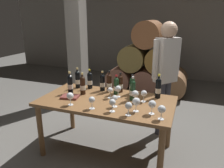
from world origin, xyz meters
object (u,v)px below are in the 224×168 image
at_px(wine_glass_0, 115,99).
at_px(tasting_notebook, 70,97).
at_px(wine_glass_2, 135,94).
at_px(wine_bottle_8, 83,85).
at_px(wine_glass_11, 110,91).
at_px(dining_table, 107,106).
at_px(wine_glass_5, 118,89).
at_px(sommelier_presenting, 166,69).
at_px(wine_glass_1, 129,106).
at_px(wine_bottle_6, 158,88).
at_px(wine_bottle_10, 70,84).
at_px(wine_bottle_2, 133,90).
at_px(wine_bottle_0, 132,85).
at_px(wine_bottle_5, 78,79).
at_px(wine_glass_9, 152,105).
at_px(wine_glass_4, 144,94).
at_px(wine_glass_7, 136,102).
at_px(wine_bottle_3, 120,84).
at_px(wine_bottle_7, 102,82).
at_px(wine_bottle_1, 109,83).
at_px(wine_bottle_4, 116,86).
at_px(wine_glass_10, 70,96).
at_px(wine_bottle_9, 90,80).
at_px(wine_glass_3, 92,100).
at_px(wine_glass_6, 162,110).

distance_m(wine_glass_0, tasting_notebook, 0.66).
relative_size(wine_glass_2, tasting_notebook, 0.73).
bearing_deg(wine_bottle_8, wine_glass_11, -1.34).
relative_size(dining_table, wine_glass_5, 10.98).
bearing_deg(sommelier_presenting, wine_glass_0, -116.34).
bearing_deg(wine_glass_11, wine_glass_1, -47.83).
height_order(wine_glass_0, wine_glass_5, wine_glass_5).
xyz_separation_m(wine_bottle_6, wine_bottle_10, (-1.16, -0.24, -0.00)).
height_order(wine_bottle_2, sommelier_presenting, sommelier_presenting).
bearing_deg(wine_bottle_10, sommelier_presenting, 30.32).
bearing_deg(tasting_notebook, wine_bottle_8, 52.72).
xyz_separation_m(wine_bottle_0, wine_bottle_5, (-0.82, -0.04, 0.01)).
bearing_deg(wine_glass_9, wine_glass_1, -152.06).
bearing_deg(wine_bottle_8, wine_glass_4, 1.40).
height_order(wine_bottle_8, wine_glass_7, wine_bottle_8).
relative_size(wine_bottle_3, wine_glass_11, 1.91).
distance_m(tasting_notebook, sommelier_presenting, 1.42).
bearing_deg(wine_glass_7, wine_bottle_7, 140.44).
distance_m(wine_glass_4, sommelier_presenting, 0.70).
distance_m(dining_table, wine_bottle_2, 0.40).
bearing_deg(wine_bottle_1, wine_glass_4, -20.37).
distance_m(wine_bottle_4, wine_glass_7, 0.60).
height_order(wine_bottle_2, wine_glass_1, wine_bottle_2).
relative_size(wine_glass_1, wine_glass_10, 0.96).
xyz_separation_m(wine_bottle_2, wine_bottle_7, (-0.50, 0.19, -0.01)).
bearing_deg(wine_glass_9, wine_bottle_4, 141.44).
height_order(dining_table, wine_bottle_0, wine_bottle_0).
bearing_deg(wine_bottle_6, wine_bottle_1, -179.92).
distance_m(wine_bottle_9, wine_glass_1, 1.04).
bearing_deg(sommelier_presenting, wine_glass_5, -130.85).
distance_m(wine_bottle_0, wine_glass_4, 0.31).
distance_m(wine_bottle_1, wine_glass_10, 0.66).
height_order(wine_bottle_1, wine_bottle_7, wine_bottle_1).
xyz_separation_m(wine_bottle_2, wine_glass_3, (-0.36, -0.43, -0.03)).
bearing_deg(sommelier_presenting, wine_glass_6, -84.60).
bearing_deg(wine_bottle_2, wine_bottle_7, 158.63).
distance_m(wine_bottle_2, wine_glass_6, 0.59).
xyz_separation_m(wine_glass_5, wine_glass_10, (-0.45, -0.45, 0.00)).
distance_m(wine_bottle_9, wine_glass_7, 1.00).
bearing_deg(wine_glass_0, wine_bottle_0, 81.81).
bearing_deg(sommelier_presenting, wine_bottle_3, -144.03).
xyz_separation_m(wine_glass_2, wine_glass_9, (0.25, -0.24, -0.00)).
bearing_deg(wine_bottle_7, wine_bottle_3, 8.64).
height_order(wine_bottle_5, wine_glass_0, wine_bottle_5).
relative_size(wine_glass_9, sommelier_presenting, 0.09).
bearing_deg(wine_bottle_0, wine_glass_1, -77.76).
xyz_separation_m(wine_bottle_6, wine_glass_7, (-0.16, -0.51, -0.02)).
height_order(wine_bottle_4, wine_glass_9, wine_bottle_4).
bearing_deg(wine_bottle_6, wine_bottle_5, -179.70).
relative_size(wine_bottle_4, sommelier_presenting, 0.16).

